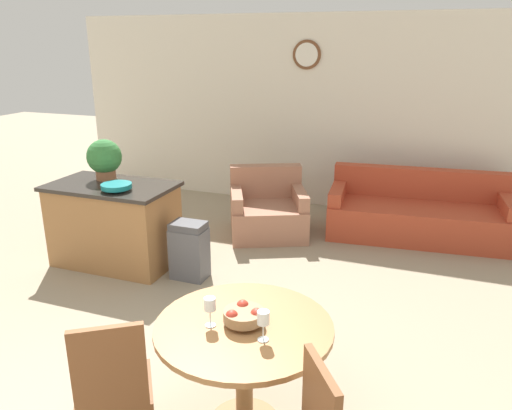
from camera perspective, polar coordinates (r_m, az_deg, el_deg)
The scene contains 12 objects.
wall_back at distance 7.22m, azimuth 8.53°, elevation 10.27°, with size 8.00×0.09×2.70m.
dining_table at distance 3.12m, azimuth -1.38°, elevation -16.12°, with size 1.07×1.07×0.74m.
dining_chair_near_left at distance 3.05m, azimuth -16.02°, elevation -19.17°, with size 0.58×0.58×0.96m.
fruit_bowl at distance 3.00m, azimuth -1.42°, elevation -12.45°, with size 0.24×0.24×0.12m.
wine_glass_left at distance 2.96m, azimuth -5.30°, elevation -11.37°, with size 0.07×0.07×0.18m.
wine_glass_right at distance 2.82m, azimuth 0.83°, elevation -12.91°, with size 0.07×0.07×0.18m.
kitchen_island at distance 5.60m, azimuth -15.87°, elevation -2.10°, with size 1.33×0.77×0.90m.
teal_bowl at distance 5.21m, azimuth -15.66°, elevation 2.08°, with size 0.31×0.31×0.07m.
potted_plant at distance 5.64m, azimuth -16.94°, elevation 5.14°, with size 0.37×0.37×0.44m.
trash_bin at distance 5.15m, azimuth -7.63°, elevation -5.19°, with size 0.36×0.25×0.60m.
couch at distance 6.51m, azimuth 17.98°, elevation -1.07°, with size 2.22×1.07×0.80m.
armchair at distance 6.29m, azimuth 1.33°, elevation -0.80°, with size 1.19×1.16×0.81m.
Camera 1 is at (1.47, -1.40, 2.34)m, focal length 35.00 mm.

